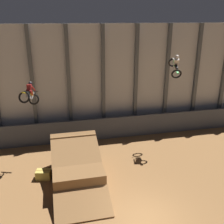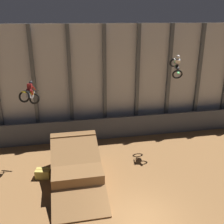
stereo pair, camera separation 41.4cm
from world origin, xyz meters
The scene contains 7 objects.
ground_plane centered at (0.00, 0.00, 0.00)m, with size 60.00×60.00×0.00m, color olive.
arena_back_wall centered at (0.00, 10.69, 4.59)m, with size 32.00×0.40×9.17m.
lower_barrier centered at (0.00, 9.69, 0.91)m, with size 31.36×0.20×1.82m.
dirt_ramp centered at (-2.91, 4.48, 0.80)m, with size 3.01×6.01×2.39m.
rider_bike_left_air centered at (-5.47, 6.63, 5.04)m, with size 1.27×1.82×1.66m.
rider_bike_right_air centered at (4.60, 7.23, 6.37)m, with size 1.09×1.90×1.68m.
hay_bale_trackside centered at (-4.99, 4.85, 0.28)m, with size 1.01×0.79×0.57m.
Camera 1 is at (-3.91, -9.90, 9.62)m, focal length 42.00 mm.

